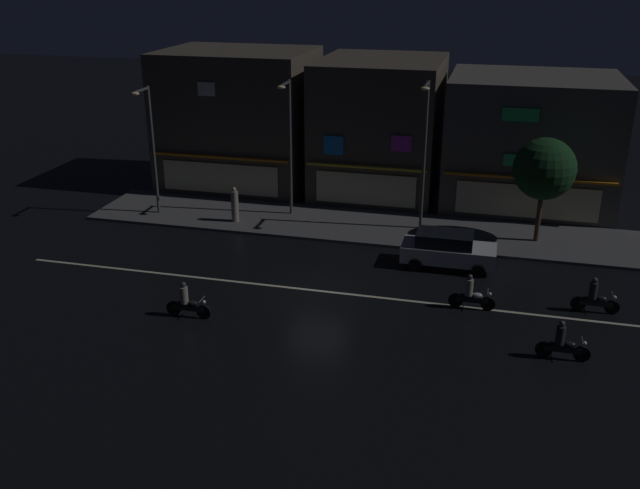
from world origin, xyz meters
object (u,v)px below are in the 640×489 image
pedestrian_on_sidewalk (235,206)px  traffic_cone (435,250)px  motorcycle_trailing_far (595,298)px  streetlamp_mid (289,138)px  streetlamp_east (424,145)px  parked_car_near_kerb (447,249)px  streetlamp_west (151,141)px  motorcycle_following (471,295)px  motorcycle_opposite_lane (562,343)px  motorcycle_lead (187,302)px

pedestrian_on_sidewalk → traffic_cone: bearing=-71.7°
motorcycle_trailing_far → streetlamp_mid: bearing=153.8°
streetlamp_mid → streetlamp_east: bearing=-4.1°
parked_car_near_kerb → streetlamp_west: bearing=169.2°
streetlamp_west → motorcycle_following: 19.38m
streetlamp_mid → motorcycle_trailing_far: (15.19, -7.97, -3.85)m
streetlamp_mid → streetlamp_east: (7.29, -0.52, 0.16)m
streetlamp_east → traffic_cone: bearing=-70.4°
streetlamp_east → motorcycle_opposite_lane: 13.82m
parked_car_near_kerb → traffic_cone: parked_car_near_kerb is taller
parked_car_near_kerb → motorcycle_trailing_far: 6.94m
streetlamp_mid → parked_car_near_kerb: size_ratio=1.72×
streetlamp_west → motorcycle_opposite_lane: streetlamp_west is taller
streetlamp_west → parked_car_near_kerb: bearing=-10.8°
motorcycle_lead → motorcycle_following: (10.93, 3.51, 0.00)m
pedestrian_on_sidewalk → motorcycle_trailing_far: pedestrian_on_sidewalk is taller
motorcycle_following → motorcycle_opposite_lane: same height
streetlamp_east → motorcycle_following: size_ratio=4.06×
motorcycle_trailing_far → traffic_cone: bearing=148.9°
motorcycle_opposite_lane → parked_car_near_kerb: bearing=-49.1°
pedestrian_on_sidewalk → motorcycle_opposite_lane: 19.27m
motorcycle_lead → streetlamp_west: bearing=-66.2°
motorcycle_trailing_far → traffic_cone: motorcycle_trailing_far is taller
motorcycle_lead → motorcycle_trailing_far: bearing=-172.3°
motorcycle_trailing_far → traffic_cone: size_ratio=3.45×
streetlamp_east → motorcycle_trailing_far: 11.58m
motorcycle_opposite_lane → motorcycle_trailing_far: 4.40m
streetlamp_west → pedestrian_on_sidewalk: streetlamp_west is taller
streetlamp_west → motorcycle_following: bearing=-22.3°
streetlamp_west → streetlamp_mid: (7.27, 1.67, 0.18)m
streetlamp_west → motorcycle_lead: streetlamp_west is taller
motorcycle_following → motorcycle_trailing_far: 4.95m
streetlamp_mid → parked_car_near_kerb: bearing=-27.9°
streetlamp_east → motorcycle_lead: 14.82m
pedestrian_on_sidewalk → motorcycle_opposite_lane: bearing=-94.6°
motorcycle_lead → motorcycle_opposite_lane: (14.28, 0.30, 0.00)m
streetlamp_mid → motorcycle_lead: (-0.60, -12.41, -3.85)m
streetlamp_east → traffic_cone: (1.10, -3.09, -4.37)m
streetlamp_east → motorcycle_lead: streetlamp_east is taller
streetlamp_west → streetlamp_mid: bearing=12.9°
motorcycle_trailing_far → pedestrian_on_sidewalk: bearing=162.2°
streetlamp_west → motorcycle_following: (17.60, -7.22, -3.66)m
motorcycle_opposite_lane → traffic_cone: (-5.29, 8.49, -0.36)m
parked_car_near_kerb → motorcycle_following: 4.31m
pedestrian_on_sidewalk → streetlamp_east: bearing=-54.9°
pedestrian_on_sidewalk → motorcycle_following: bearing=-91.0°
motorcycle_following → traffic_cone: motorcycle_following is taller
motorcycle_lead → motorcycle_trailing_far: size_ratio=1.00×
streetlamp_east → motorcycle_following: 9.77m
motorcycle_following → streetlamp_east: bearing=-74.0°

